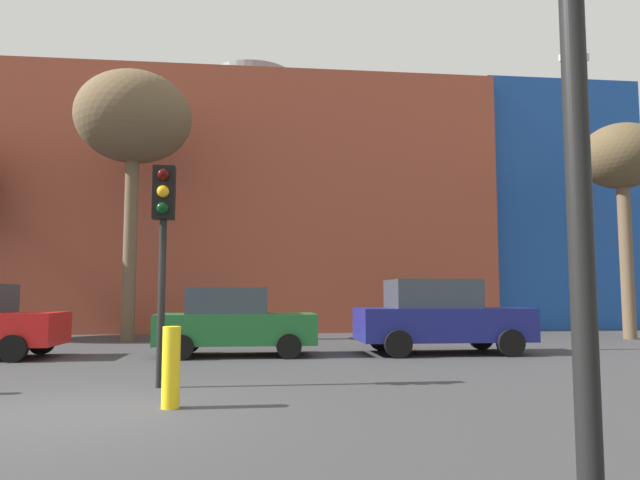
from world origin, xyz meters
TOP-DOWN VIEW (x-y plane):
  - ground_plane at (0.00, 0.00)m, footprint 200.00×200.00m
  - building_backdrop at (2.03, 21.23)m, footprint 34.09×12.51m
  - parked_car_2 at (1.75, 6.76)m, footprint 3.88×1.91m
  - parked_car_3 at (6.98, 6.76)m, footprint 4.36×2.14m
  - traffic_light_near_right at (3.79, -5.47)m, footprint 0.41×0.40m
  - traffic_light_island at (0.71, 1.87)m, footprint 0.37×0.36m
  - bare_tree_0 at (14.91, 10.79)m, footprint 2.82×2.82m
  - bare_tree_1 at (-1.86, 11.84)m, footprint 3.84×3.84m
  - bollard_yellow_1 at (1.14, 0.09)m, footprint 0.24×0.24m
  - street_lamp at (11.26, 7.31)m, footprint 0.80×0.24m

SIDE VIEW (x-z plane):
  - ground_plane at x=0.00m, z-range 0.00..0.00m
  - bollard_yellow_1 at x=1.14m, z-range 0.00..1.08m
  - parked_car_2 at x=1.75m, z-range 0.00..1.68m
  - parked_car_3 at x=6.98m, z-range -0.01..1.88m
  - traffic_light_island at x=0.71m, z-range 0.87..4.53m
  - traffic_light_near_right at x=3.79m, z-range 0.94..4.94m
  - street_lamp at x=11.26m, z-range 0.53..8.89m
  - building_backdrop at x=2.03m, z-range -0.90..11.75m
  - bare_tree_0 at x=14.91m, z-range 2.40..9.84m
  - bare_tree_1 at x=-1.86m, z-range 2.84..11.82m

